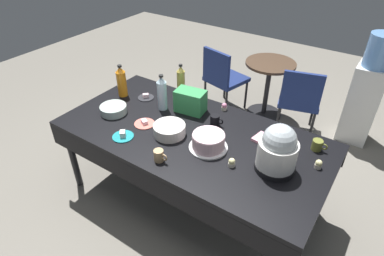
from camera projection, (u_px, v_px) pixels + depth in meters
ground at (192, 197)px, 3.07m from camera, size 9.00×9.00×0.00m
potluck_table at (192, 139)px, 2.67m from camera, size 2.20×1.10×0.75m
frosted_layer_cake at (208, 141)px, 2.44m from camera, size 0.30×0.30×0.13m
slow_cooker at (278, 150)px, 2.19m from camera, size 0.28×0.28×0.36m
glass_salad_bowl at (113, 109)px, 2.87m from camera, size 0.23×0.23×0.07m
ceramic_snack_bowl at (169, 130)px, 2.60m from camera, size 0.26×0.26×0.09m
dessert_plate_teal at (123, 136)px, 2.59m from camera, size 0.17×0.17×0.05m
dessert_plate_coral at (144, 123)px, 2.74m from camera, size 0.17×0.17×0.04m
dessert_plate_charcoal at (146, 97)px, 3.10m from camera, size 0.15×0.15×0.04m
cupcake_rose at (224, 107)px, 2.91m from camera, size 0.05×0.05×0.07m
cupcake_lemon at (319, 164)px, 2.28m from camera, size 0.05×0.05×0.07m
cupcake_mint at (232, 163)px, 2.29m from camera, size 0.05×0.05×0.07m
soda_bottle_ginger_ale at (181, 82)px, 3.02m from camera, size 0.07×0.07×0.34m
soda_bottle_orange_juice at (122, 82)px, 3.07m from camera, size 0.09×0.09×0.31m
soda_bottle_water at (162, 93)px, 2.86m from camera, size 0.09×0.09×0.33m
coffee_mug_black at (215, 120)px, 2.71m from camera, size 0.12×0.08×0.09m
coffee_mug_tan at (159, 156)px, 2.33m from camera, size 0.11×0.07×0.09m
coffee_mug_olive at (317, 145)px, 2.44m from camera, size 0.12×0.08×0.08m
soda_carton at (190, 101)px, 2.86m from camera, size 0.28×0.19×0.20m
paper_napkin_stack at (263, 139)px, 2.55m from camera, size 0.16×0.16×0.02m
maroon_chair_left at (223, 76)px, 4.08m from camera, size 0.53×0.53×0.85m
maroon_chair_right at (300, 98)px, 3.63m from camera, size 0.54×0.54×0.85m
round_cafe_table at (268, 79)px, 3.99m from camera, size 0.60×0.60×0.72m
water_cooler at (366, 93)px, 3.51m from camera, size 0.32×0.32×1.24m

